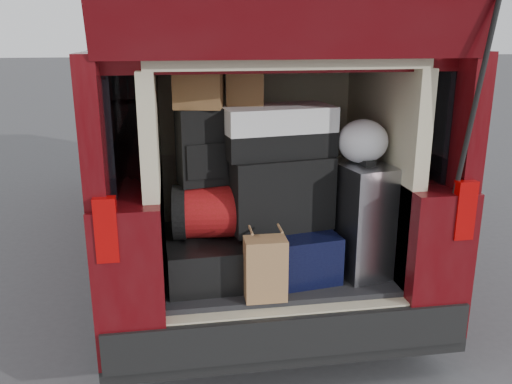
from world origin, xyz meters
TOP-DOWN VIEW (x-y plane):
  - ground at (0.00, 0.00)m, footprint 80.00×80.00m
  - minivan at (0.00, 1.86)m, footprint 1.90×5.35m
  - load_floor at (0.00, 0.28)m, footprint 1.24×1.05m
  - black_hardshell at (-0.40, 0.13)m, footprint 0.44×0.59m
  - navy_hardshell at (0.04, 0.14)m, footprint 0.58×0.67m
  - silver_roller at (0.46, 0.07)m, footprint 0.34×0.46m
  - kraft_bag at (-0.11, -0.20)m, footprint 0.21×0.14m
  - red_duffel at (-0.34, 0.13)m, footprint 0.47×0.32m
  - black_soft_case at (0.02, 0.16)m, footprint 0.61×0.42m
  - backpack at (-0.38, 0.18)m, footprint 0.31×0.22m
  - twotone_duffel at (0.01, 0.18)m, footprint 0.63×0.39m
  - grocery_sack_lower at (-0.40, 0.18)m, footprint 0.28×0.24m
  - grocery_sack_upper at (-0.15, 0.26)m, footprint 0.21×0.18m
  - plastic_bag_right at (0.47, 0.08)m, footprint 0.28×0.26m

SIDE VIEW (x-z plane):
  - ground at x=0.00m, z-range 0.00..0.00m
  - load_floor at x=0.00m, z-range 0.00..0.55m
  - black_hardshell at x=-0.40m, z-range 0.55..0.78m
  - navy_hardshell at x=0.04m, z-range 0.55..0.82m
  - kraft_bag at x=-0.11m, z-range 0.55..0.88m
  - silver_roller at x=0.46m, z-range 0.55..1.18m
  - minivan at x=0.00m, z-range -0.47..2.29m
  - red_duffel at x=-0.34m, z-range 0.78..1.07m
  - black_soft_case at x=0.02m, z-range 0.82..1.22m
  - backpack at x=-0.38m, z-range 1.07..1.48m
  - plastic_bag_right at x=0.47m, z-range 1.18..1.42m
  - twotone_duffel at x=0.01m, z-range 1.22..1.48m
  - grocery_sack_upper at x=-0.15m, z-range 1.48..1.68m
  - grocery_sack_lower at x=-0.40m, z-range 1.48..1.70m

